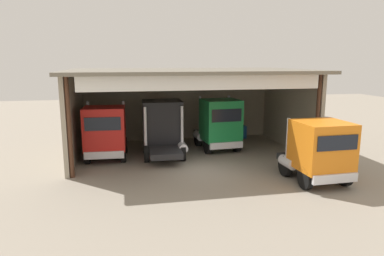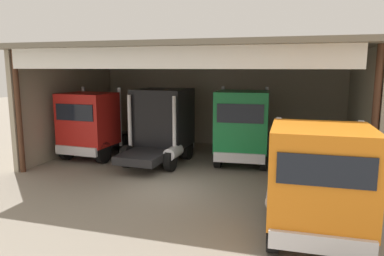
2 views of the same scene
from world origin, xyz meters
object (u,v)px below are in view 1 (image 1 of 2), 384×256
Objects in this scene: truck_red_right_bay at (105,132)px; oil_drum at (234,134)px; truck_green_center_left_bay at (219,124)px; tool_cart at (240,132)px; truck_black_yard_outside at (163,127)px; truck_orange_center_right_bay at (318,150)px.

oil_drum is at bearing -154.27° from truck_red_right_bay.
truck_green_center_left_bay reaches higher than truck_red_right_bay.
oil_drum is at bearing -159.59° from tool_cart.
truck_black_yard_outside is at bearing 2.40° from truck_green_center_left_bay.
oil_drum is (-0.99, 10.60, -1.31)m from truck_orange_center_right_bay.
oil_drum is (6.13, 3.70, -1.48)m from truck_black_yard_outside.
tool_cart is at bearing 20.41° from oil_drum.
tool_cart is at bearing -154.42° from truck_red_right_bay.
truck_black_yard_outside is 7.31m from oil_drum.
tool_cart is at bearing 32.34° from truck_black_yard_outside.
oil_drum is (9.81, 4.15, -1.34)m from truck_red_right_bay.
truck_green_center_left_bay is 8.02m from truck_orange_center_right_bay.
truck_green_center_left_bay is at bearing -128.92° from tool_cart.
tool_cart is at bearing -133.23° from truck_green_center_left_bay.
truck_orange_center_right_bay is at bearing -41.99° from truck_black_yard_outside.
tool_cart reaches higher than oil_drum.
truck_red_right_bay is 12.58m from truck_orange_center_right_bay.
oil_drum is at bearing 33.22° from truck_black_yard_outside.
truck_black_yard_outside is at bearing -45.70° from truck_orange_center_right_bay.
truck_orange_center_right_bay is (3.17, -7.37, -0.14)m from truck_green_center_left_bay.
oil_drum is 0.65m from tool_cart.
truck_red_right_bay is 0.97× the size of truck_green_center_left_bay.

